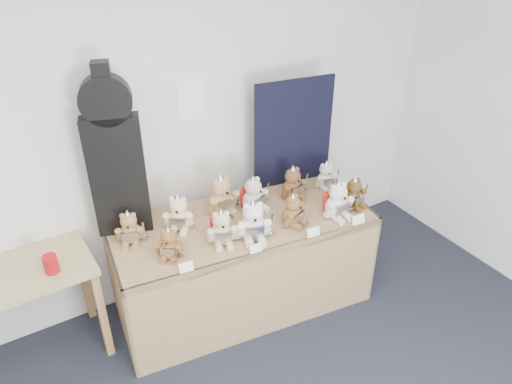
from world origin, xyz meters
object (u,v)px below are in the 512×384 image
teddy_front_left (222,229)px  teddy_front_right (293,211)px  teddy_back_centre_right (254,196)px  side_table (20,289)px  teddy_front_end (354,194)px  teddy_back_centre_left (222,197)px  teddy_front_far_right (338,202)px  teddy_back_right (293,184)px  teddy_front_far_left (169,245)px  teddy_back_end (326,176)px  teddy_back_left (179,214)px  teddy_back_far_left (130,229)px  teddy_front_centre (253,222)px  red_cup (51,264)px  display_table (246,245)px  guitar_case (115,155)px

teddy_front_left → teddy_front_right: teddy_front_left is taller
teddy_front_left → teddy_back_centre_right: bearing=49.2°
side_table → teddy_front_end: size_ratio=3.60×
side_table → teddy_back_centre_left: 1.43m
teddy_front_far_right → teddy_back_right: 0.40m
teddy_front_far_left → teddy_back_centre_right: 0.77m
teddy_back_centre_right → teddy_back_end: bearing=-17.7°
teddy_back_left → teddy_back_far_left: bearing=-153.0°
teddy_front_centre → teddy_back_centre_right: bearing=78.7°
red_cup → teddy_back_far_left: size_ratio=0.47×
teddy_back_centre_left → teddy_back_centre_right: bearing=-23.7°
teddy_front_right → teddy_back_right: size_ratio=0.94×
side_table → teddy_front_end: (2.27, -0.50, 0.24)m
teddy_front_left → teddy_front_far_right: (0.85, -0.15, 0.01)m
teddy_front_centre → teddy_back_right: 0.60m
display_table → teddy_back_far_left: bearing=168.8°
teddy_front_left → teddy_back_right: 0.76m
display_table → teddy_front_centre: (-0.03, -0.14, 0.29)m
guitar_case → teddy_back_left: size_ratio=4.08×
teddy_front_left → teddy_back_left: 0.34m
teddy_front_far_left → teddy_front_centre: (0.55, -0.11, 0.03)m
teddy_back_far_left → red_cup: bearing=-153.8°
teddy_front_left → teddy_back_left: bearing=138.1°
teddy_front_centre → teddy_back_end: 0.87m
teddy_front_far_right → teddy_back_right: (-0.12, 0.38, -0.01)m
teddy_front_centre → teddy_back_end: bearing=39.0°
teddy_back_right → teddy_back_end: size_ratio=1.15×
teddy_front_far_right → teddy_back_far_left: (-1.36, 0.47, -0.02)m
teddy_front_right → teddy_back_end: 0.57m
guitar_case → teddy_front_far_right: size_ratio=3.82×
teddy_front_far_left → teddy_front_left: 0.35m
teddy_front_right → teddy_front_end: teddy_front_right is taller
display_table → teddy_front_far_right: teddy_front_far_right is taller
teddy_back_far_left → teddy_front_far_left: bearing=-37.5°
display_table → teddy_back_centre_right: teddy_back_centre_right is taller
guitar_case → teddy_front_far_left: bearing=-53.1°
teddy_back_centre_left → teddy_front_right: bearing=-51.1°
teddy_back_far_left → teddy_back_left: bearing=18.5°
guitar_case → teddy_back_centre_left: (0.66, -0.16, -0.44)m
teddy_back_centre_left → teddy_back_centre_right: size_ratio=1.14×
teddy_back_centre_right → teddy_back_right: bearing=-17.0°
teddy_back_end → red_cup: bearing=-172.3°
display_table → teddy_front_end: (0.81, -0.18, 0.27)m
side_table → teddy_back_right: teddy_back_right is taller
guitar_case → teddy_back_centre_left: size_ratio=3.52×
side_table → teddy_back_centre_right: (1.62, -0.16, 0.25)m
side_table → teddy_back_centre_right: bearing=-6.9°
side_table → teddy_back_left: bearing=-6.7°
teddy_back_far_left → teddy_front_centre: bearing=-5.5°
side_table → teddy_back_end: (2.26, -0.18, 0.24)m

